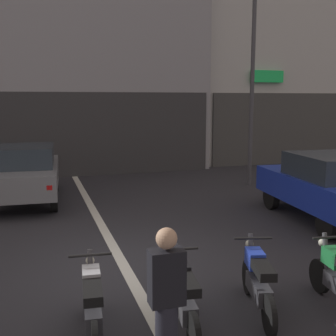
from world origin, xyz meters
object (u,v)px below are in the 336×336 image
car_grey_crossing_near (26,172)px  street_lamp (253,55)px  motorcycle_silver_row_leftmost (92,303)px  motorcycle_blue_row_centre (258,280)px  motorcycle_black_row_left_mid (183,295)px  person_by_motorcycles (167,304)px  car_blue_parked_kerbside (327,185)px

car_grey_crossing_near → street_lamp: 8.11m
street_lamp → motorcycle_silver_row_leftmost: (-6.46, -7.91, -3.91)m
street_lamp → motorcycle_blue_row_centre: bearing=-117.8°
motorcycle_black_row_left_mid → motorcycle_blue_row_centre: (1.14, 0.10, 0.00)m
motorcycle_silver_row_leftmost → person_by_motorcycles: person_by_motorcycles is taller
motorcycle_blue_row_centre → car_blue_parked_kerbside: bearing=42.1°
motorcycle_silver_row_leftmost → person_by_motorcycles: (0.63, -1.04, 0.40)m
motorcycle_blue_row_centre → person_by_motorcycles: (-1.64, -1.00, 0.40)m
car_grey_crossing_near → person_by_motorcycles: size_ratio=2.52×
motorcycle_silver_row_leftmost → person_by_motorcycles: bearing=-58.8°
car_blue_parked_kerbside → street_lamp: (0.36, 4.48, 3.48)m
car_grey_crossing_near → motorcycle_black_row_left_mid: (1.99, -7.75, -0.43)m
motorcycle_blue_row_centre → person_by_motorcycles: size_ratio=0.98×
street_lamp → car_blue_parked_kerbside: bearing=-94.6°
car_grey_crossing_near → person_by_motorcycles: bearing=-80.2°
motorcycle_black_row_left_mid → car_grey_crossing_near: bearing=104.4°
street_lamp → motorcycle_black_row_left_mid: size_ratio=4.35×
car_grey_crossing_near → motorcycle_blue_row_centre: car_grey_crossing_near is taller
motorcycle_black_row_left_mid → person_by_motorcycles: person_by_motorcycles is taller
street_lamp → motorcycle_blue_row_centre: 9.79m
car_blue_parked_kerbside → motorcycle_blue_row_centre: size_ratio=2.60×
car_grey_crossing_near → car_blue_parked_kerbside: same height
car_blue_parked_kerbside → motorcycle_black_row_left_mid: car_blue_parked_kerbside is taller
car_grey_crossing_near → street_lamp: (7.32, 0.30, 3.48)m
street_lamp → person_by_motorcycles: size_ratio=4.33×
car_blue_parked_kerbside → person_by_motorcycles: person_by_motorcycles is taller
car_grey_crossing_near → motorcycle_blue_row_centre: 8.27m
car_blue_parked_kerbside → motorcycle_black_row_left_mid: bearing=-144.3°
motorcycle_black_row_left_mid → motorcycle_blue_row_centre: size_ratio=1.02×
car_blue_parked_kerbside → motorcycle_silver_row_leftmost: bearing=-150.7°
street_lamp → motorcycle_blue_row_centre: street_lamp is taller
motorcycle_blue_row_centre → person_by_motorcycles: bearing=-148.6°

